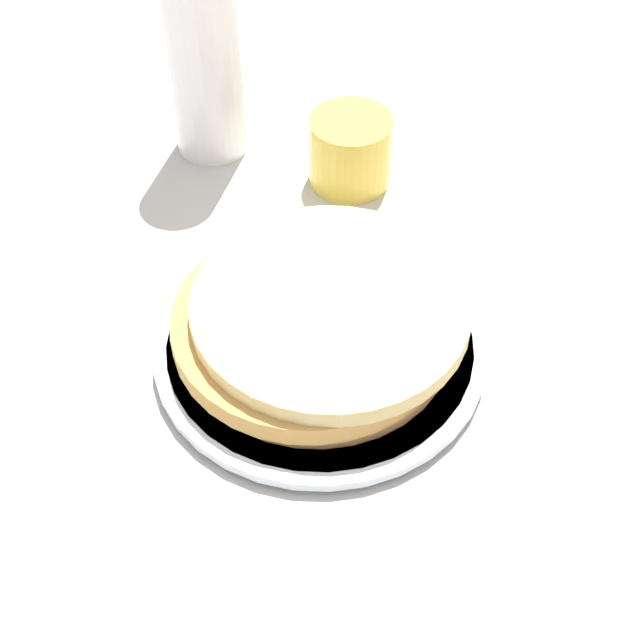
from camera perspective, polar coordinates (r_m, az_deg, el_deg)
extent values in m
plane|color=#BCB7AD|center=(0.61, 2.42, -1.92)|extent=(4.00, 4.00, 0.00)
cylinder|color=silver|center=(0.60, 0.00, -1.71)|extent=(0.21, 0.21, 0.01)
cylinder|color=silver|center=(0.60, 0.00, -1.56)|extent=(0.22, 0.22, 0.01)
cylinder|color=#C8884A|center=(0.60, -0.20, -0.64)|extent=(0.18, 0.18, 0.01)
cylinder|color=#C48E46|center=(0.58, -0.64, -0.19)|extent=(0.18, 0.18, 0.02)
cylinder|color=#DBBA74|center=(0.57, 0.67, 0.91)|extent=(0.18, 0.18, 0.01)
cylinder|color=yellow|center=(0.72, 1.94, 10.79)|extent=(0.07, 0.07, 0.06)
cylinder|color=white|center=(0.72, -7.60, 17.95)|extent=(0.06, 0.06, 0.22)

